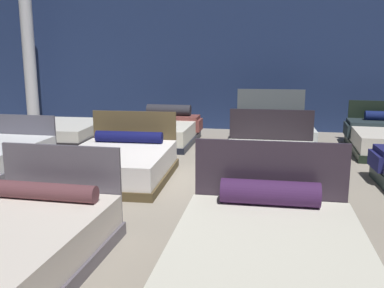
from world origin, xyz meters
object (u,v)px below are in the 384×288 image
object	(u,v)px
bed_8	(64,132)
bed_1	(11,245)
bed_9	(162,131)
bed_5	(119,164)
bed_6	(271,171)
support_pillar	(29,60)
bed_2	(268,258)
bed_10	(272,134)

from	to	relation	value
bed_8	bed_1	bearing A→B (deg)	-69.65
bed_1	bed_8	size ratio (longest dim) A/B	1.00
bed_9	bed_1	bearing A→B (deg)	-89.09
bed_5	bed_9	bearing A→B (deg)	88.46
bed_6	bed_5	bearing A→B (deg)	176.09
support_pillar	bed_5	bearing A→B (deg)	-46.91
bed_9	bed_2	bearing A→B (deg)	-67.40
bed_6	bed_9	size ratio (longest dim) A/B	1.01
bed_5	bed_8	size ratio (longest dim) A/B	0.98
bed_9	bed_10	size ratio (longest dim) A/B	0.90
support_pillar	bed_8	bearing A→B (deg)	-41.00
bed_1	support_pillar	bearing A→B (deg)	120.10
bed_2	bed_9	world-z (taller)	bed_2
support_pillar	bed_1	bearing A→B (deg)	-61.19
bed_2	support_pillar	bearing A→B (deg)	131.15
bed_5	bed_6	size ratio (longest dim) A/B	1.01
bed_2	bed_10	distance (m)	5.55
bed_2	support_pillar	distance (m)	9.30
bed_5	support_pillar	xyz separation A→B (m)	(-3.78, 4.04, 1.51)
bed_2	bed_6	bearing A→B (deg)	89.42
bed_6	support_pillar	size ratio (longest dim) A/B	0.57
bed_5	bed_9	xyz separation A→B (m)	(-0.03, 2.82, 0.01)
bed_2	bed_10	size ratio (longest dim) A/B	0.88
bed_2	bed_8	size ratio (longest dim) A/B	0.95
bed_2	support_pillar	xyz separation A→B (m)	(-6.09, 6.87, 1.49)
bed_5	bed_6	bearing A→B (deg)	-5.16
bed_2	bed_10	xyz separation A→B (m)	(0.01, 5.55, 0.03)
bed_9	bed_10	world-z (taller)	bed_10
bed_6	bed_10	distance (m)	2.85
bed_8	bed_10	world-z (taller)	bed_10
bed_8	support_pillar	size ratio (longest dim) A/B	0.59
bed_6	bed_8	xyz separation A→B (m)	(-4.61, 2.87, -0.09)
bed_2	support_pillar	size ratio (longest dim) A/B	0.56
bed_10	support_pillar	size ratio (longest dim) A/B	0.64
bed_5	bed_1	bearing A→B (deg)	-91.09
bed_2	bed_9	bearing A→B (deg)	112.05
bed_8	bed_10	bearing A→B (deg)	-2.36
bed_1	bed_10	xyz separation A→B (m)	(2.27, 5.65, 0.05)
bed_8	bed_9	distance (m)	2.27
support_pillar	bed_6	bearing A→B (deg)	-34.35
bed_6	bed_2	bearing A→B (deg)	-90.99
bed_5	bed_8	xyz separation A→B (m)	(-2.29, 2.75, -0.06)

